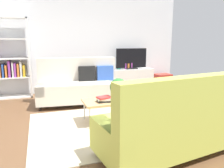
{
  "coord_description": "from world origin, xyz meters",
  "views": [
    {
      "loc": [
        -1.18,
        -3.74,
        1.49
      ],
      "look_at": [
        0.2,
        0.29,
        0.65
      ],
      "focal_mm": 34.63,
      "sensor_mm": 36.0,
      "label": 1
    }
  ],
  "objects": [
    {
      "name": "storage_trunk",
      "position": [
        2.67,
        2.36,
        0.22
      ],
      "size": [
        0.52,
        0.4,
        0.44
      ],
      "primitive_type": "cube",
      "color": "#B2382D",
      "rests_on": "ground_plane"
    },
    {
      "name": "coffee_table",
      "position": [
        0.1,
        -0.06,
        0.39
      ],
      "size": [
        1.1,
        0.56,
        0.42
      ],
      "color": "tan",
      "rests_on": "ground_plane"
    },
    {
      "name": "table_book_1",
      "position": [
        -0.1,
        -0.14,
        0.47
      ],
      "size": [
        0.26,
        0.21,
        0.03
      ],
      "primitive_type": "cube",
      "rotation": [
        0.0,
        0.0,
        -0.14
      ],
      "color": "silver",
      "rests_on": "table_book_0"
    },
    {
      "name": "vase_0",
      "position": [
        0.99,
        2.51,
        0.71
      ],
      "size": [
        0.13,
        0.13,
        0.13
      ],
      "primitive_type": "cylinder",
      "color": "silver",
      "rests_on": "tv_console"
    },
    {
      "name": "ground_plane",
      "position": [
        0.0,
        0.0,
        0.0
      ],
      "size": [
        7.68,
        7.68,
        0.0
      ],
      "primitive_type": "plane",
      "color": "brown"
    },
    {
      "name": "tv",
      "position": [
        1.57,
        2.44,
        0.95
      ],
      "size": [
        1.0,
        0.2,
        0.64
      ],
      "color": "black",
      "rests_on": "tv_console"
    },
    {
      "name": "bottle_2",
      "position": [
        1.58,
        2.42,
        0.74
      ],
      "size": [
        0.04,
        0.04,
        0.19
      ],
      "primitive_type": "cylinder",
      "color": "purple",
      "rests_on": "tv_console"
    },
    {
      "name": "potted_plant",
      "position": [
        0.18,
        -0.13,
        0.66
      ],
      "size": [
        0.32,
        0.32,
        0.41
      ],
      "color": "brown",
      "rests_on": "coffee_table"
    },
    {
      "name": "couch_beige",
      "position": [
        -0.28,
        1.36,
        0.45
      ],
      "size": [
        1.98,
        1.04,
        1.1
      ],
      "rotation": [
        0.0,
        0.0,
        3.03
      ],
      "color": "beige",
      "rests_on": "ground_plane"
    },
    {
      "name": "vase_1",
      "position": [
        1.18,
        2.51,
        0.7
      ],
      "size": [
        0.13,
        0.13,
        0.12
      ],
      "primitive_type": "cylinder",
      "color": "#33B29E",
      "rests_on": "tv_console"
    },
    {
      "name": "table_book_0",
      "position": [
        -0.1,
        -0.14,
        0.44
      ],
      "size": [
        0.25,
        0.19,
        0.04
      ],
      "primitive_type": "cube",
      "rotation": [
        0.0,
        0.0,
        -0.04
      ],
      "color": "#262626",
      "rests_on": "coffee_table"
    },
    {
      "name": "area_rug",
      "position": [
        0.05,
        -0.26,
        0.01
      ],
      "size": [
        2.9,
        2.2,
        0.01
      ],
      "primitive_type": "cube",
      "color": "beige",
      "rests_on": "ground_plane"
    },
    {
      "name": "bookshelf",
      "position": [
        -1.94,
        2.48,
        0.96
      ],
      "size": [
        1.1,
        0.36,
        2.1
      ],
      "color": "white",
      "rests_on": "ground_plane"
    },
    {
      "name": "tv_console",
      "position": [
        1.57,
        2.46,
        0.32
      ],
      "size": [
        1.4,
        0.44,
        0.64
      ],
      "primitive_type": "cube",
      "color": "silver",
      "rests_on": "ground_plane"
    },
    {
      "name": "bottle_1",
      "position": [
        1.47,
        2.42,
        0.73
      ],
      "size": [
        0.06,
        0.06,
        0.18
      ],
      "primitive_type": "cylinder",
      "color": "orange",
      "rests_on": "tv_console"
    },
    {
      "name": "table_book_2",
      "position": [
        -0.1,
        -0.14,
        0.5
      ],
      "size": [
        0.27,
        0.23,
        0.03
      ],
      "primitive_type": "cube",
      "rotation": [
        0.0,
        0.0,
        0.23
      ],
      "color": "red",
      "rests_on": "table_book_1"
    },
    {
      "name": "bottle_0",
      "position": [
        1.38,
        2.42,
        0.73
      ],
      "size": [
        0.04,
        0.04,
        0.18
      ],
      "primitive_type": "cylinder",
      "color": "purple",
      "rests_on": "tv_console"
    },
    {
      "name": "couch_green",
      "position": [
        0.39,
        -1.48,
        0.44
      ],
      "size": [
        1.99,
        1.07,
        1.1
      ],
      "rotation": [
        0.0,
        0.0,
        0.13
      ],
      "color": "#C1CC51",
      "rests_on": "ground_plane"
    },
    {
      "name": "wall_far",
      "position": [
        0.0,
        2.8,
        1.45
      ],
      "size": [
        6.4,
        0.12,
        2.9
      ],
      "primitive_type": "cube",
      "color": "silver",
      "rests_on": "ground_plane"
    }
  ]
}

